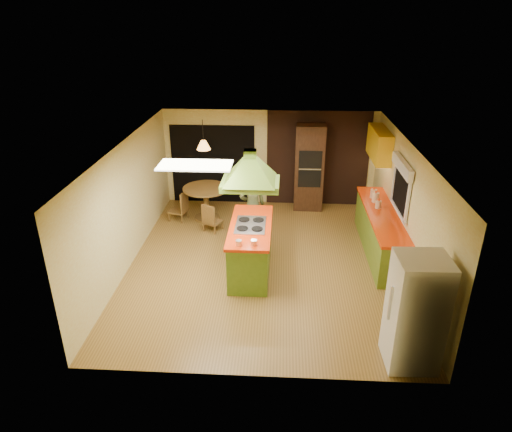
# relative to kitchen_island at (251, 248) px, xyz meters

# --- Properties ---
(ground) EXTENTS (6.50, 6.50, 0.00)m
(ground) POSITION_rel_kitchen_island_xyz_m (0.26, 0.32, -0.50)
(ground) COLOR olive
(ground) RESTS_ON ground
(room_walls) EXTENTS (5.50, 6.50, 6.50)m
(room_walls) POSITION_rel_kitchen_island_xyz_m (0.26, 0.32, 0.75)
(room_walls) COLOR beige
(room_walls) RESTS_ON ground
(ceiling_plane) EXTENTS (6.50, 6.50, 0.00)m
(ceiling_plane) POSITION_rel_kitchen_island_xyz_m (0.26, 0.32, 2.00)
(ceiling_plane) COLOR silver
(ceiling_plane) RESTS_ON room_walls
(brick_panel) EXTENTS (2.64, 0.03, 2.50)m
(brick_panel) POSITION_rel_kitchen_island_xyz_m (1.51, 3.55, 0.75)
(brick_panel) COLOR #381E14
(brick_panel) RESTS_ON ground
(nook_opening) EXTENTS (2.20, 0.03, 2.10)m
(nook_opening) POSITION_rel_kitchen_island_xyz_m (-1.24, 3.55, 0.55)
(nook_opening) COLOR black
(nook_opening) RESTS_ON ground
(right_counter) EXTENTS (0.62, 3.05, 0.92)m
(right_counter) POSITION_rel_kitchen_island_xyz_m (2.71, 0.92, -0.04)
(right_counter) COLOR olive
(right_counter) RESTS_ON ground
(upper_cabinets) EXTENTS (0.34, 1.40, 0.70)m
(upper_cabinets) POSITION_rel_kitchen_island_xyz_m (2.83, 2.52, 1.45)
(upper_cabinets) COLOR yellow
(upper_cabinets) RESTS_ON room_walls
(window_right) EXTENTS (0.12, 1.35, 1.06)m
(window_right) POSITION_rel_kitchen_island_xyz_m (2.96, 0.72, 1.27)
(window_right) COLOR black
(window_right) RESTS_ON room_walls
(fluor_panel) EXTENTS (1.20, 0.60, 0.03)m
(fluor_panel) POSITION_rel_kitchen_island_xyz_m (-0.84, -0.88, 1.98)
(fluor_panel) COLOR white
(fluor_panel) RESTS_ON ceiling_plane
(kitchen_island) EXTENTS (0.82, 2.01, 1.01)m
(kitchen_island) POSITION_rel_kitchen_island_xyz_m (0.00, 0.00, 0.00)
(kitchen_island) COLOR #587E1F
(kitchen_island) RESTS_ON ground
(range_hood) EXTENTS (1.08, 0.78, 0.80)m
(range_hood) POSITION_rel_kitchen_island_xyz_m (0.00, -0.00, 1.74)
(range_hood) COLOR #51731C
(range_hood) RESTS_ON ceiling_plane
(man) EXTENTS (0.70, 0.59, 1.64)m
(man) POSITION_rel_kitchen_island_xyz_m (-0.05, 1.35, 0.32)
(man) COLOR #49502A
(man) RESTS_ON ground
(refrigerator) EXTENTS (0.74, 0.70, 1.75)m
(refrigerator) POSITION_rel_kitchen_island_xyz_m (2.53, -2.48, 0.37)
(refrigerator) COLOR white
(refrigerator) RESTS_ON ground
(wall_oven) EXTENTS (0.75, 0.62, 2.22)m
(wall_oven) POSITION_rel_kitchen_island_xyz_m (1.29, 3.27, 0.61)
(wall_oven) COLOR #422615
(wall_oven) RESTS_ON ground
(dining_table) EXTENTS (1.12, 1.12, 0.83)m
(dining_table) POSITION_rel_kitchen_island_xyz_m (-1.27, 2.40, 0.08)
(dining_table) COLOR brown
(dining_table) RESTS_ON ground
(chair_left) EXTENTS (0.50, 0.50, 0.75)m
(chair_left) POSITION_rel_kitchen_island_xyz_m (-1.97, 2.30, -0.13)
(chair_left) COLOR brown
(chair_left) RESTS_ON ground
(chair_near) EXTENTS (0.52, 0.52, 0.70)m
(chair_near) POSITION_rel_kitchen_island_xyz_m (-1.02, 1.75, -0.16)
(chair_near) COLOR brown
(chair_near) RESTS_ON ground
(pendant_lamp) EXTENTS (0.41, 0.41, 0.21)m
(pendant_lamp) POSITION_rel_kitchen_island_xyz_m (-1.27, 2.40, 1.40)
(pendant_lamp) COLOR #FF9E3F
(pendant_lamp) RESTS_ON ceiling_plane
(canister_large) EXTENTS (0.16, 0.16, 0.22)m
(canister_large) POSITION_rel_kitchen_island_xyz_m (2.66, 1.51, 0.52)
(canister_large) COLOR #FBECC9
(canister_large) RESTS_ON right_counter
(canister_medium) EXTENTS (0.15, 0.15, 0.20)m
(canister_medium) POSITION_rel_kitchen_island_xyz_m (2.66, 1.76, 0.51)
(canister_medium) COLOR beige
(canister_medium) RESTS_ON right_counter
(canister_small) EXTENTS (0.15, 0.15, 0.17)m
(canister_small) POSITION_rel_kitchen_island_xyz_m (2.66, 1.17, 0.50)
(canister_small) COLOR beige
(canister_small) RESTS_ON right_counter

